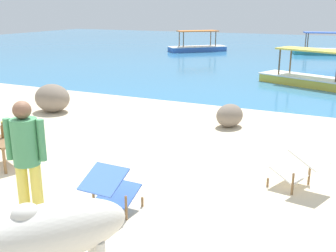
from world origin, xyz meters
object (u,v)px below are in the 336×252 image
Objects in this scene: low_bench_table at (6,144)px; person_standing at (27,154)px; cow at (50,233)px; deck_chair_far at (299,165)px; boat_yellow at (311,78)px; deck_chair_near at (111,187)px; bottle at (3,131)px; boat_teal at (325,50)px; boat_blue at (197,47)px.

person_standing is at bearing -13.73° from low_bench_table.
cow is at bearing -14.76° from low_bench_table.
deck_chair_far is at bearing -169.33° from cow.
low_bench_table is at bearing -89.05° from boat_yellow.
deck_chair_far is 0.23× the size of boat_yellow.
person_standing is at bearing 131.84° from deck_chair_near.
person_standing is (1.96, -1.44, 0.36)m from bottle.
low_bench_table is 21.53m from boat_teal.
boat_teal is (3.46, 21.25, -0.14)m from low_bench_table.
low_bench_table is 2.69m from deck_chair_near.
cow reaches higher than deck_chair_near.
low_bench_table is (-2.95, 2.28, -0.27)m from cow.
boat_teal reaches higher than low_bench_table.
cow is 3.74m from low_bench_table.
deck_chair_near is at bearing -75.06° from boat_yellow.
boat_teal reaches higher than bottle.
cow is 22.93m from boat_blue.
boat_teal is (3.59, 21.17, -0.34)m from bottle.
low_bench_table is 2.94× the size of bottle.
bottle reaches higher than deck_chair_far.
bottle is 2.86m from deck_chair_near.
deck_chair_near is 0.48× the size of person_standing.
boat_blue is at bearing -44.54° from deck_chair_far.
person_standing reaches higher than low_bench_table.
deck_chair_near reaches higher than low_bench_table.
cow is at bearing -148.35° from person_standing.
cow is 23.54m from boat_teal.
deck_chair_near is at bearing -129.31° from cow.
person_standing is at bearing -78.42° from boat_yellow.
cow reaches higher than low_bench_table.
deck_chair_near is at bearing 7.75° from low_bench_table.
bottle is 0.08× the size of boat_yellow.
low_bench_table is 0.23× the size of boat_yellow.
cow is at bearing -106.81° from boat_teal.
cow is 12.63m from boat_yellow.
boat_yellow reaches higher than low_bench_table.
low_bench_table is 0.26m from bottle.
cow is at bearing 82.47° from deck_chair_far.
deck_chair_near is (2.60, -0.70, -0.01)m from low_bench_table.
deck_chair_far is 3.91m from person_standing.
boat_yellow is (1.30, 11.02, -0.13)m from deck_chair_near.
deck_chair_far is 9.18m from boat_yellow.
low_bench_table is at bearing 33.90° from deck_chair_far.
low_bench_table is 11.03m from boat_yellow.
boat_teal and boat_blue have the same top height.
cow reaches higher than bottle.
bottle is at bearing -89.19° from cow.
bottle is 0.09× the size of boat_blue.
boat_teal is at bearing -30.45° from boat_blue.
boat_yellow is at bearing 92.20° from low_bench_table.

